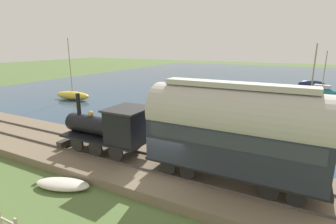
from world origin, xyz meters
name	(u,v)px	position (x,y,z in m)	size (l,w,h in m)	color
ground_plane	(162,185)	(0.00, 0.00, 0.00)	(200.00, 200.00, 0.00)	#516B38
harbor_water	(272,81)	(44.08, 0.00, 0.00)	(80.00, 80.00, 0.01)	#2D4760
rail_embankment	(171,172)	(1.00, 0.00, 0.25)	(5.54, 56.00, 0.62)	#756651
steam_locomotive	(112,127)	(1.00, 3.87, 2.21)	(2.39, 5.94, 3.35)	black
passenger_coach	(233,129)	(1.00, -3.17, 3.15)	(2.56, 8.16, 4.67)	black
sailboat_navy	(311,84)	(38.18, -6.63, 0.64)	(2.01, 4.16, 5.85)	#192347
sailboat_yellow	(73,95)	(13.08, 20.42, 0.58)	(2.02, 5.12, 7.67)	gold
sailboat_blue	(307,122)	(13.10, -6.26, 0.76)	(3.12, 4.65, 6.96)	#335199
sailboat_teal	(321,94)	(27.94, -7.71, 0.81)	(3.28, 6.34, 6.13)	#1E707A
rowboat_mid_harbor	(153,131)	(6.54, 4.50, 0.20)	(1.39, 2.99, 0.38)	#B7B2A3
rowboat_near_shore	(217,149)	(5.43, -1.15, 0.19)	(1.53, 2.15, 0.37)	silver
beached_dinghy	(63,184)	(-2.58, 4.15, 0.22)	(1.88, 3.00, 0.44)	beige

